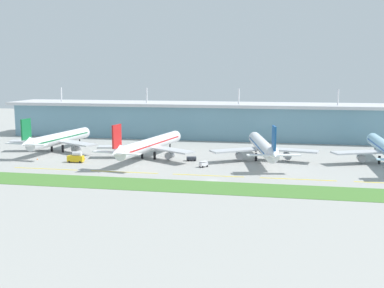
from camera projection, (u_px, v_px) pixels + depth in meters
ground_plane at (213, 180)px, 169.75m from camera, size 600.00×600.00×0.00m
terminal_building at (239, 121)px, 276.87m from camera, size 288.00×34.00×30.21m
airliner_nearest at (58, 139)px, 231.58m from camera, size 48.44×59.04×18.90m
airliner_near_middle at (150, 145)px, 212.55m from camera, size 48.00×67.99×18.90m
airliner_far_middle at (263, 146)px, 207.63m from camera, size 47.97×64.33×18.90m
taxiway_stripe_west at (46, 169)px, 190.21m from camera, size 28.00×0.70×0.04m
taxiway_stripe_mid_west at (124, 172)px, 183.97m from camera, size 28.00×0.70×0.04m
taxiway_stripe_centre at (208, 176)px, 177.73m from camera, size 28.00×0.70×0.04m
taxiway_stripe_mid_east at (298, 179)px, 171.49m from camera, size 28.00×0.70×0.04m
grass_verge at (208, 187)px, 159.28m from camera, size 300.00×18.00×0.10m
pushback_tug at (191, 158)px, 207.22m from camera, size 4.79×3.25×1.85m
baggage_cart at (204, 164)px, 193.46m from camera, size 3.72×3.90×2.48m
fuel_truck at (76, 157)px, 203.40m from camera, size 7.25×2.81×4.95m
safety_cone_left_wingtip at (85, 158)px, 211.27m from camera, size 0.56×0.56×0.70m
safety_cone_nose_front at (37, 159)px, 210.35m from camera, size 0.56×0.56×0.70m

